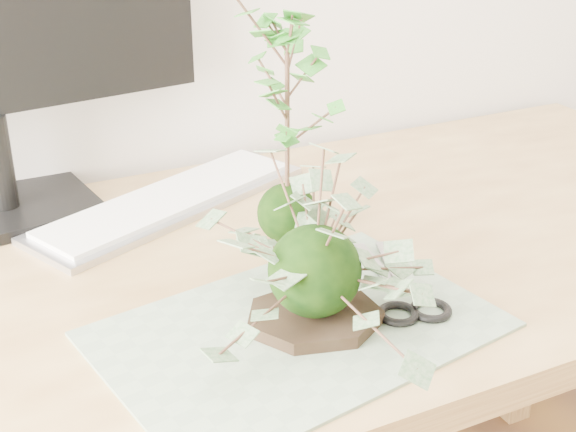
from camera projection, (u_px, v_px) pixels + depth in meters
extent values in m
cube|color=tan|center=(283.00, 267.00, 1.06)|extent=(1.60, 0.70, 0.04)
cube|color=tan|center=(530.00, 286.00, 1.75)|extent=(0.06, 0.06, 0.70)
cube|color=gray|center=(298.00, 329.00, 0.89)|extent=(0.47, 0.35, 0.00)
cylinder|color=black|center=(314.00, 317.00, 0.89)|extent=(0.20, 0.20, 0.01)
sphere|color=black|center=(315.00, 271.00, 0.87)|extent=(0.10, 0.10, 0.10)
sphere|color=black|center=(287.00, 213.00, 1.07)|extent=(0.08, 0.08, 0.08)
cylinder|color=#462E20|center=(287.00, 130.00, 1.02)|extent=(0.01, 0.01, 0.20)
cube|color=#AFAFB7|center=(171.00, 203.00, 1.19)|extent=(0.47, 0.30, 0.01)
cube|color=white|center=(170.00, 197.00, 1.19)|extent=(0.43, 0.26, 0.01)
cube|color=black|center=(6.00, 211.00, 1.16)|extent=(0.27, 0.21, 0.02)
cube|color=gray|center=(367.00, 270.00, 1.00)|extent=(0.03, 0.12, 0.00)
cube|color=gray|center=(379.00, 267.00, 1.01)|extent=(0.05, 0.12, 0.00)
torus|color=black|center=(411.00, 314.00, 0.90)|extent=(0.06, 0.06, 0.01)
torus|color=black|center=(439.00, 306.00, 0.92)|extent=(0.06, 0.06, 0.01)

